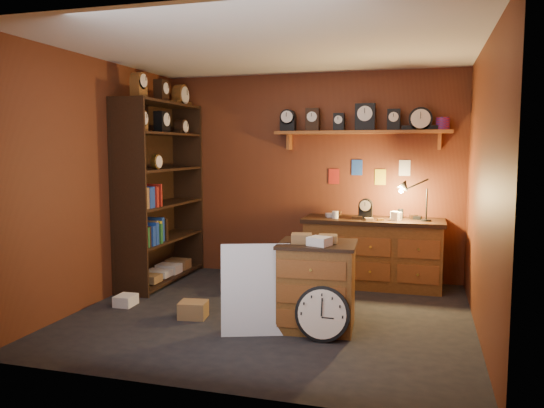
{
  "coord_description": "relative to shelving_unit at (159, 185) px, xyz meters",
  "views": [
    {
      "loc": [
        1.49,
        -5.13,
        1.72
      ],
      "look_at": [
        -0.09,
        0.35,
        1.12
      ],
      "focal_mm": 35.0,
      "sensor_mm": 36.0,
      "label": 1
    }
  ],
  "objects": [
    {
      "name": "floor",
      "position": [
        1.79,
        -0.98,
        -1.25
      ],
      "size": [
        4.0,
        4.0,
        0.0
      ],
      "primitive_type": "plane",
      "color": "black",
      "rests_on": "ground"
    },
    {
      "name": "room_shell",
      "position": [
        1.84,
        -0.87,
        0.47
      ],
      "size": [
        4.02,
        3.62,
        2.71
      ],
      "color": "brown",
      "rests_on": "ground"
    },
    {
      "name": "shelving_unit",
      "position": [
        0.0,
        0.0,
        0.0
      ],
      "size": [
        0.47,
        1.6,
        2.58
      ],
      "color": "black",
      "rests_on": "ground"
    },
    {
      "name": "workbench",
      "position": [
        2.68,
        0.49,
        -0.78
      ],
      "size": [
        1.72,
        0.66,
        1.36
      ],
      "color": "brown",
      "rests_on": "ground"
    },
    {
      "name": "low_cabinet",
      "position": [
        2.32,
        -1.25,
        -0.8
      ],
      "size": [
        0.77,
        0.66,
        0.92
      ],
      "rotation": [
        0.0,
        0.0,
        0.07
      ],
      "color": "brown",
      "rests_on": "ground"
    },
    {
      "name": "big_round_clock",
      "position": [
        2.44,
        -1.56,
        -1.01
      ],
      "size": [
        0.5,
        0.16,
        0.5
      ],
      "color": "black",
      "rests_on": "ground"
    },
    {
      "name": "white_panel",
      "position": [
        1.81,
        -1.55,
        -1.25
      ],
      "size": [
        0.67,
        0.38,
        0.85
      ],
      "primitive_type": "cube",
      "rotation": [
        -0.17,
        0.0,
        0.34
      ],
      "color": "silver",
      "rests_on": "ground"
    },
    {
      "name": "mini_fridge",
      "position": [
        2.1,
        0.41,
        -0.98
      ],
      "size": [
        0.68,
        0.71,
        0.55
      ],
      "rotation": [
        0.0,
        0.0,
        0.36
      ],
      "color": "silver",
      "rests_on": "ground"
    },
    {
      "name": "floor_box_a",
      "position": [
        1.05,
        -1.3,
        -1.17
      ],
      "size": [
        0.3,
        0.27,
        0.17
      ],
      "primitive_type": "cube",
      "rotation": [
        0.0,
        0.0,
        0.15
      ],
      "color": "olive",
      "rests_on": "ground"
    },
    {
      "name": "floor_box_b",
      "position": [
        0.17,
        -1.11,
        -1.2
      ],
      "size": [
        0.2,
        0.24,
        0.12
      ],
      "primitive_type": "cube",
      "rotation": [
        0.0,
        0.0,
        0.03
      ],
      "color": "white",
      "rests_on": "ground"
    },
    {
      "name": "floor_box_c",
      "position": [
        1.23,
        -0.25,
        -1.15
      ],
      "size": [
        0.36,
        0.36,
        0.21
      ],
      "primitive_type": "cube",
      "rotation": [
        0.0,
        0.0,
        0.77
      ],
      "color": "olive",
      "rests_on": "ground"
    }
  ]
}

